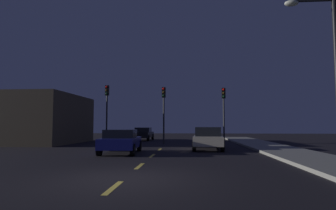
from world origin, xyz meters
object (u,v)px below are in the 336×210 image
object	(u,v)px
traffic_signal_left	(107,103)
traffic_signal_center	(164,104)
car_oncoming_far	(143,134)
street_lamp_right	(328,62)
traffic_signal_right	(224,104)
car_adjacent_lane	(121,141)
car_stopped_ahead	(208,138)

from	to	relation	value
traffic_signal_left	traffic_signal_center	size ratio (longest dim) A/B	1.04
car_oncoming_far	street_lamp_right	world-z (taller)	street_lamp_right
traffic_signal_right	car_adjacent_lane	world-z (taller)	traffic_signal_right
traffic_signal_center	street_lamp_right	xyz separation A→B (m)	(7.74, -12.84, 0.67)
car_adjacent_lane	street_lamp_right	world-z (taller)	street_lamp_right
car_stopped_ahead	car_oncoming_far	bearing A→B (deg)	119.25
car_adjacent_lane	car_oncoming_far	distance (m)	14.01
traffic_signal_right	car_oncoming_far	bearing A→B (deg)	145.60
car_oncoming_far	traffic_signal_center	bearing A→B (deg)	-63.40
car_stopped_ahead	traffic_signal_left	bearing A→B (deg)	146.79
car_stopped_ahead	car_oncoming_far	xyz separation A→B (m)	(-6.14, 10.96, -0.04)
traffic_signal_left	car_oncoming_far	size ratio (longest dim) A/B	1.20
traffic_signal_center	car_adjacent_lane	distance (m)	9.16
traffic_signal_right	traffic_signal_center	bearing A→B (deg)	180.00
car_stopped_ahead	car_adjacent_lane	world-z (taller)	car_stopped_ahead
traffic_signal_right	car_stopped_ahead	size ratio (longest dim) A/B	1.09
car_adjacent_lane	car_oncoming_far	xyz separation A→B (m)	(-1.05, 13.97, -0.00)
traffic_signal_left	traffic_signal_center	xyz separation A→B (m)	(5.07, -0.00, -0.14)
traffic_signal_right	car_oncoming_far	xyz separation A→B (m)	(-7.88, 5.39, -2.67)
car_adjacent_lane	street_lamp_right	distance (m)	10.87
traffic_signal_left	traffic_signal_right	distance (m)	10.25
traffic_signal_center	traffic_signal_right	world-z (taller)	traffic_signal_center
car_stopped_ahead	street_lamp_right	bearing A→B (deg)	-59.39
traffic_signal_right	street_lamp_right	xyz separation A→B (m)	(2.57, -12.84, 0.75)
car_oncoming_far	traffic_signal_right	bearing A→B (deg)	-34.40
traffic_signal_center	traffic_signal_right	xyz separation A→B (m)	(5.18, -0.00, -0.07)
traffic_signal_left	traffic_signal_right	xyz separation A→B (m)	(10.25, -0.00, -0.22)
traffic_signal_right	street_lamp_right	size ratio (longest dim) A/B	0.71
traffic_signal_left	traffic_signal_center	bearing A→B (deg)	-0.01
car_stopped_ahead	street_lamp_right	world-z (taller)	street_lamp_right
traffic_signal_left	car_adjacent_lane	distance (m)	9.67
street_lamp_right	traffic_signal_right	bearing A→B (deg)	101.31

